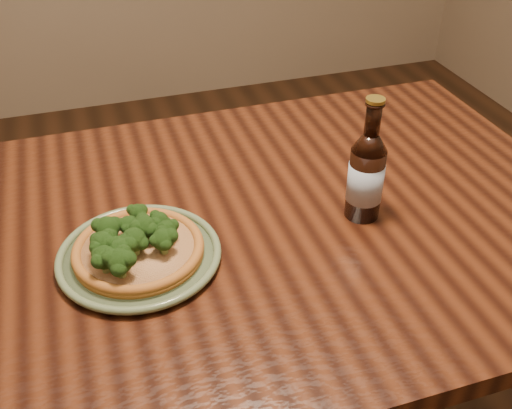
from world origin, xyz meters
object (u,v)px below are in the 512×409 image
object	(u,v)px
pizza	(136,247)
beer_bottle	(366,175)
plate	(139,255)
table	(183,271)

from	to	relation	value
pizza	beer_bottle	bearing A→B (deg)	0.65
plate	beer_bottle	bearing A→B (deg)	0.32
plate	pizza	world-z (taller)	pizza
table	beer_bottle	distance (m)	0.39
table	plate	bearing A→B (deg)	-146.56
pizza	beer_bottle	xyz separation A→B (m)	(0.42, 0.00, 0.06)
plate	beer_bottle	world-z (taller)	beer_bottle
table	plate	distance (m)	0.14
table	beer_bottle	xyz separation A→B (m)	(0.34, -0.05, 0.18)
table	plate	world-z (taller)	plate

